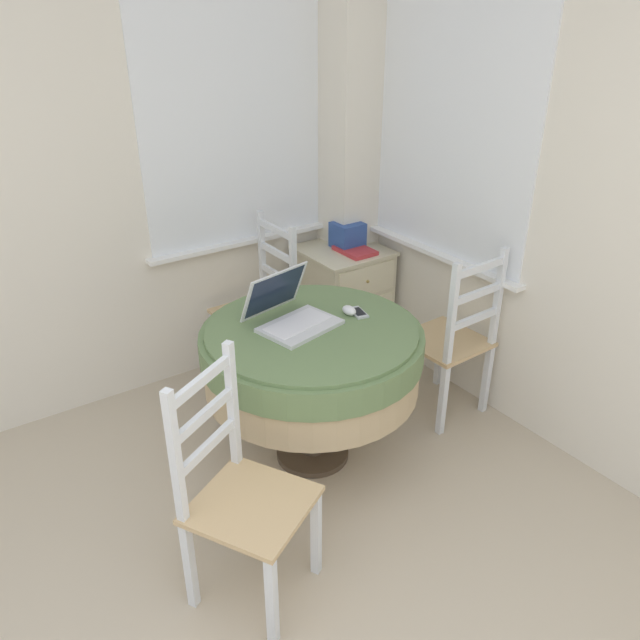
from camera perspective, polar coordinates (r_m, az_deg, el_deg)
corner_room_shell at (r=2.75m, az=-0.36°, el=11.24°), size 4.49×4.54×2.55m
round_dining_table at (r=2.88m, az=-0.75°, el=-3.24°), size 1.02×1.02×0.72m
laptop at (r=2.82m, az=-2.68°, el=0.58°), size 0.40×0.40×0.24m
computer_mouse at (r=2.92m, az=2.68°, el=0.88°), size 0.05×0.08×0.04m
cell_phone at (r=2.94m, az=3.51°, el=0.69°), size 0.08×0.13×0.01m
dining_chair_near_back_window at (r=3.63m, az=-5.49°, el=1.09°), size 0.40×0.39×0.96m
dining_chair_near_right_window at (r=3.35m, az=11.96°, el=-1.82°), size 0.40×0.41×0.96m
dining_chair_camera_near at (r=2.35m, az=-7.31°, el=-15.62°), size 0.54×0.54×0.96m
corner_cabinet at (r=3.98m, az=2.09°, el=1.93°), size 0.49×0.50×0.68m
storage_box at (r=3.86m, az=2.53°, el=7.76°), size 0.17×0.17×0.16m
book_on_cabinet at (r=3.80m, az=3.22°, el=6.37°), size 0.17×0.24×0.02m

